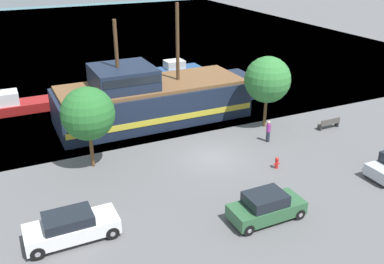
{
  "coord_description": "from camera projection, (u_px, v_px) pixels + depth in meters",
  "views": [
    {
      "loc": [
        -12.29,
        -22.61,
        13.27
      ],
      "look_at": [
        -0.6,
        2.0,
        1.2
      ],
      "focal_mm": 40.0,
      "sensor_mm": 36.0,
      "label": 1
    }
  ],
  "objects": [
    {
      "name": "ground_plane",
      "position": [
        213.0,
        158.0,
        28.87
      ],
      "size": [
        160.0,
        160.0,
        0.0
      ],
      "primitive_type": "plane",
      "color": "#5B5B5E"
    },
    {
      "name": "water_surface",
      "position": [
        78.0,
        38.0,
        65.2
      ],
      "size": [
        80.0,
        80.0,
        0.0
      ],
      "primitive_type": "plane",
      "color": "teal",
      "rests_on": "ground"
    },
    {
      "name": "pirate_ship",
      "position": [
        151.0,
        99.0,
        34.44
      ],
      "size": [
        16.59,
        5.83,
        9.14
      ],
      "color": "#192338",
      "rests_on": "water_surface"
    },
    {
      "name": "moored_boat_dockside",
      "position": [
        177.0,
        69.0,
        47.0
      ],
      "size": [
        5.11,
        2.09,
        1.58
      ],
      "color": "navy",
      "rests_on": "water_surface"
    },
    {
      "name": "moored_boat_outer",
      "position": [
        6.0,
        106.0,
        36.14
      ],
      "size": [
        7.64,
        2.25,
        1.86
      ],
      "color": "maroon",
      "rests_on": "water_surface"
    },
    {
      "name": "parked_car_curb_front",
      "position": [
        266.0,
        207.0,
        22.15
      ],
      "size": [
        3.98,
        1.78,
        1.55
      ],
      "color": "#2D5B38",
      "rests_on": "ground_plane"
    },
    {
      "name": "parked_car_curb_mid",
      "position": [
        71.0,
        227.0,
        20.61
      ],
      "size": [
        4.44,
        1.82,
        1.48
      ],
      "color": "white",
      "rests_on": "ground_plane"
    },
    {
      "name": "fire_hydrant",
      "position": [
        277.0,
        162.0,
        27.35
      ],
      "size": [
        0.42,
        0.25,
        0.76
      ],
      "color": "red",
      "rests_on": "ground_plane"
    },
    {
      "name": "bench_promenade_east",
      "position": [
        329.0,
        123.0,
        33.19
      ],
      "size": [
        1.85,
        0.45,
        0.85
      ],
      "color": "#4C4742",
      "rests_on": "ground_plane"
    },
    {
      "name": "pedestrian_walking_near",
      "position": [
        268.0,
        131.0,
        30.86
      ],
      "size": [
        0.32,
        0.32,
        1.63
      ],
      "color": "#232838",
      "rests_on": "ground_plane"
    },
    {
      "name": "tree_row_east",
      "position": [
        88.0,
        114.0,
        26.31
      ],
      "size": [
        3.35,
        3.35,
        5.33
      ],
      "color": "brown",
      "rests_on": "ground_plane"
    },
    {
      "name": "tree_row_mideast",
      "position": [
        267.0,
        80.0,
        32.28
      ],
      "size": [
        3.53,
        3.53,
        5.58
      ],
      "color": "brown",
      "rests_on": "ground_plane"
    }
  ]
}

